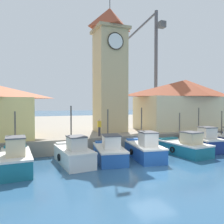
# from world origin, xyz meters

# --- Properties ---
(ground_plane) EXTENTS (300.00, 300.00, 0.00)m
(ground_plane) POSITION_xyz_m (0.00, 0.00, 0.00)
(ground_plane) COLOR #2D567A
(quay_wharf) EXTENTS (120.00, 40.00, 1.29)m
(quay_wharf) POSITION_xyz_m (0.00, 26.45, 0.64)
(quay_wharf) COLOR gray
(quay_wharf) RESTS_ON ground
(fishing_boat_left_inner) EXTENTS (2.05, 4.78, 3.79)m
(fishing_boat_left_inner) POSITION_xyz_m (-8.09, 3.23, 0.77)
(fishing_boat_left_inner) COLOR #196B7F
(fishing_boat_left_inner) RESTS_ON ground
(fishing_boat_mid_left) EXTENTS (2.25, 4.59, 4.15)m
(fishing_boat_mid_left) POSITION_xyz_m (-4.32, 3.47, 0.73)
(fishing_boat_mid_left) COLOR silver
(fishing_boat_mid_left) RESTS_ON ground
(fishing_boat_center) EXTENTS (2.68, 4.70, 3.88)m
(fishing_boat_center) POSITION_xyz_m (-1.63, 3.35, 0.70)
(fishing_boat_center) COLOR #2356A8
(fishing_boat_center) RESTS_ON ground
(fishing_boat_mid_right) EXTENTS (2.55, 4.85, 4.00)m
(fishing_boat_mid_right) POSITION_xyz_m (1.18, 2.99, 0.75)
(fishing_boat_mid_right) COLOR #2356A8
(fishing_boat_mid_right) RESTS_ON ground
(fishing_boat_right_inner) EXTENTS (2.54, 4.66, 3.54)m
(fishing_boat_right_inner) POSITION_xyz_m (5.05, 2.90, 0.68)
(fishing_boat_right_inner) COLOR #196B7F
(fishing_boat_right_inner) RESTS_ON ground
(fishing_boat_right_outer) EXTENTS (2.47, 4.27, 3.94)m
(fishing_boat_right_outer) POSITION_xyz_m (7.75, 3.69, 0.78)
(fishing_boat_right_outer) COLOR navy
(fishing_boat_right_outer) RESTS_ON ground
(clock_tower) EXTENTS (3.56, 3.56, 15.13)m
(clock_tower) POSITION_xyz_m (1.27, 10.65, 8.41)
(clock_tower) COLOR tan
(clock_tower) RESTS_ON quay_wharf
(warehouse_right) EXTENTS (12.49, 5.78, 6.07)m
(warehouse_right) POSITION_xyz_m (11.30, 10.14, 4.39)
(warehouse_right) COLOR beige
(warehouse_right) RESTS_ON quay_wharf
(port_crane_near) EXTENTS (2.48, 10.17, 18.48)m
(port_crane_near) POSITION_xyz_m (12.85, 19.56, 8.67)
(port_crane_near) COLOR #353539
(port_crane_near) RESTS_ON quay_wharf
(dock_worker_near_tower) EXTENTS (0.34, 0.22, 1.62)m
(dock_worker_near_tower) POSITION_xyz_m (-1.03, 7.49, 2.13)
(dock_worker_near_tower) COLOR #33333D
(dock_worker_near_tower) RESTS_ON quay_wharf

